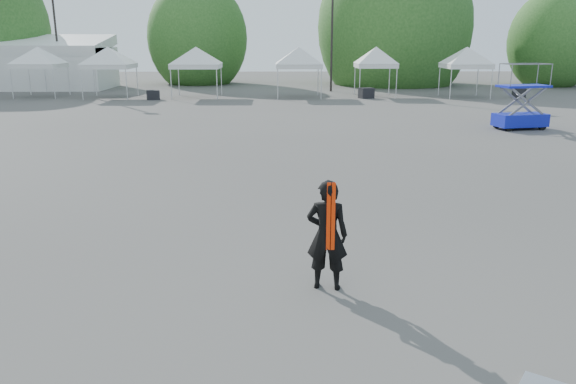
{
  "coord_description": "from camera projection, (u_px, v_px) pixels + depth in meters",
  "views": [
    {
      "loc": [
        -1.08,
        -10.97,
        3.75
      ],
      "look_at": [
        -0.91,
        -1.93,
        1.3
      ],
      "focal_mm": 35.0,
      "sensor_mm": 36.0,
      "label": 1
    }
  ],
  "objects": [
    {
      "name": "ground",
      "position": [
        330.0,
        228.0,
        11.58
      ],
      "size": [
        120.0,
        120.0,
        0.0
      ],
      "primitive_type": "plane",
      "color": "#474442",
      "rests_on": "ground"
    },
    {
      "name": "marquee",
      "position": [
        13.0,
        63.0,
        44.43
      ],
      "size": [
        15.0,
        6.25,
        4.23
      ],
      "color": "white",
      "rests_on": "ground"
    },
    {
      "name": "light_pole_west",
      "position": [
        54.0,
        13.0,
        42.55
      ],
      "size": [
        0.6,
        0.25,
        10.3
      ],
      "color": "black",
      "rests_on": "ground"
    },
    {
      "name": "light_pole_east",
      "position": [
        332.0,
        15.0,
        41.08
      ],
      "size": [
        0.6,
        0.25,
        9.8
      ],
      "color": "black",
      "rests_on": "ground"
    },
    {
      "name": "tree_mid_w",
      "position": [
        198.0,
        38.0,
        49.01
      ],
      "size": [
        4.16,
        4.16,
        6.33
      ],
      "color": "#382314",
      "rests_on": "ground"
    },
    {
      "name": "tree_mid_e",
      "position": [
        394.0,
        27.0,
        48.12
      ],
      "size": [
        5.12,
        5.12,
        7.79
      ],
      "color": "#382314",
      "rests_on": "ground"
    },
    {
      "name": "tree_far_e",
      "position": [
        553.0,
        42.0,
        46.75
      ],
      "size": [
        3.84,
        3.84,
        5.84
      ],
      "color": "#382314",
      "rests_on": "ground"
    },
    {
      "name": "tent_b",
      "position": [
        38.0,
        51.0,
        37.66
      ],
      "size": [
        4.18,
        4.18,
        3.88
      ],
      "color": "silver",
      "rests_on": "ground"
    },
    {
      "name": "tent_c",
      "position": [
        108.0,
        51.0,
        37.03
      ],
      "size": [
        4.36,
        4.36,
        3.88
      ],
      "color": "silver",
      "rests_on": "ground"
    },
    {
      "name": "tent_d",
      "position": [
        196.0,
        51.0,
        37.26
      ],
      "size": [
        4.48,
        4.48,
        3.88
      ],
      "color": "silver",
      "rests_on": "ground"
    },
    {
      "name": "tent_e",
      "position": [
        299.0,
        51.0,
        37.34
      ],
      "size": [
        4.29,
        4.29,
        3.88
      ],
      "color": "silver",
      "rests_on": "ground"
    },
    {
      "name": "tent_f",
      "position": [
        376.0,
        51.0,
        38.01
      ],
      "size": [
        3.76,
        3.76,
        3.88
      ],
      "color": "silver",
      "rests_on": "ground"
    },
    {
      "name": "tent_g",
      "position": [
        467.0,
        51.0,
        37.29
      ],
      "size": [
        4.08,
        4.08,
        3.88
      ],
      "color": "silver",
      "rests_on": "ground"
    },
    {
      "name": "man",
      "position": [
        327.0,
        235.0,
        8.57
      ],
      "size": [
        0.7,
        0.52,
        1.74
      ],
      "rotation": [
        0.0,
        0.0,
        2.96
      ],
      "color": "black",
      "rests_on": "ground"
    },
    {
      "name": "scissor_lift",
      "position": [
        522.0,
        96.0,
        24.1
      ],
      "size": [
        2.34,
        1.5,
        2.8
      ],
      "rotation": [
        0.0,
        0.0,
        0.2
      ],
      "color": "#0B1A9A",
      "rests_on": "ground"
    },
    {
      "name": "crate_west",
      "position": [
        153.0,
        95.0,
        36.44
      ],
      "size": [
        0.94,
        0.83,
        0.61
      ],
      "primitive_type": "cube",
      "rotation": [
        0.0,
        0.0,
        0.32
      ],
      "color": "black",
      "rests_on": "ground"
    },
    {
      "name": "crate_mid",
      "position": [
        366.0,
        93.0,
        37.33
      ],
      "size": [
        1.07,
        0.95,
        0.69
      ],
      "primitive_type": "cube",
      "rotation": [
        0.0,
        0.0,
        0.35
      ],
      "color": "black",
      "rests_on": "ground"
    },
    {
      "name": "crate_east",
      "position": [
        519.0,
        93.0,
        37.64
      ],
      "size": [
        0.97,
        0.84,
        0.64
      ],
      "primitive_type": "cube",
      "rotation": [
        0.0,
        0.0,
        -0.26
      ],
      "color": "black",
      "rests_on": "ground"
    }
  ]
}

